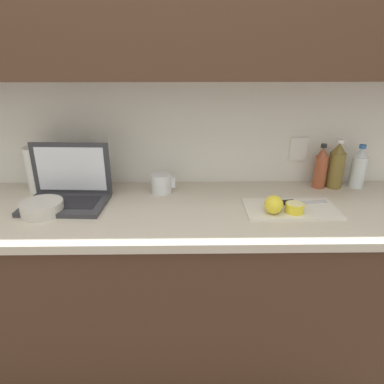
{
  "coord_description": "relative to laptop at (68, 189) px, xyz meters",
  "views": [
    {
      "loc": [
        0.13,
        -1.38,
        1.52
      ],
      "look_at": [
        0.15,
        -0.01,
        0.97
      ],
      "focal_mm": 32.0,
      "sensor_mm": 36.0,
      "label": 1
    }
  ],
  "objects": [
    {
      "name": "ground_plane",
      "position": [
        0.42,
        -0.07,
        -0.95
      ],
      "size": [
        12.0,
        12.0,
        0.0
      ],
      "primitive_type": "plane",
      "color": "#564C47",
      "rests_on": "ground"
    },
    {
      "name": "wall_back",
      "position": [
        0.42,
        0.18,
        0.61
      ],
      "size": [
        5.2,
        0.38,
        2.6
      ],
      "color": "white",
      "rests_on": "ground_plane"
    },
    {
      "name": "counter_unit",
      "position": [
        0.4,
        -0.07,
        -0.5
      ],
      "size": [
        2.41,
        0.64,
        0.89
      ],
      "color": "#472D1E",
      "rests_on": "ground_plane"
    },
    {
      "name": "laptop",
      "position": [
        0.0,
        0.0,
        0.0
      ],
      "size": [
        0.37,
        0.26,
        0.26
      ],
      "rotation": [
        0.0,
        0.0,
        -0.05
      ],
      "color": "#333338",
      "rests_on": "counter_unit"
    },
    {
      "name": "cutting_board",
      "position": [
        0.99,
        -0.1,
        -0.06
      ],
      "size": [
        0.4,
        0.22,
        0.01
      ],
      "primitive_type": "cube",
      "color": "silver",
      "rests_on": "counter_unit"
    },
    {
      "name": "knife",
      "position": [
        0.99,
        -0.06,
        -0.05
      ],
      "size": [
        0.27,
        0.07,
        0.02
      ],
      "rotation": [
        0.0,
        0.0,
        0.14
      ],
      "color": "silver",
      "rests_on": "cutting_board"
    },
    {
      "name": "lemon_half_cut",
      "position": [
        0.99,
        -0.14,
        -0.03
      ],
      "size": [
        0.08,
        0.08,
        0.04
      ],
      "color": "yellow",
      "rests_on": "cutting_board"
    },
    {
      "name": "lemon_whole_beside",
      "position": [
        0.9,
        -0.15,
        -0.01
      ],
      "size": [
        0.08,
        0.08,
        0.08
      ],
      "color": "yellow",
      "rests_on": "cutting_board"
    },
    {
      "name": "bottle_green_soda",
      "position": [
        1.21,
        0.17,
        0.04
      ],
      "size": [
        0.06,
        0.06,
        0.22
      ],
      "color": "#A34C2D",
      "rests_on": "counter_unit"
    },
    {
      "name": "bottle_oil_tall",
      "position": [
        1.29,
        0.17,
        0.05
      ],
      "size": [
        0.08,
        0.08,
        0.25
      ],
      "color": "olive",
      "rests_on": "counter_unit"
    },
    {
      "name": "bottle_water_clear",
      "position": [
        1.4,
        0.17,
        0.04
      ],
      "size": [
        0.07,
        0.07,
        0.22
      ],
      "color": "silver",
      "rests_on": "counter_unit"
    },
    {
      "name": "measuring_cup",
      "position": [
        0.41,
        0.11,
        -0.01
      ],
      "size": [
        0.12,
        0.1,
        0.1
      ],
      "color": "silver",
      "rests_on": "counter_unit"
    },
    {
      "name": "bowl_white",
      "position": [
        -0.07,
        -0.12,
        -0.03
      ],
      "size": [
        0.18,
        0.18,
        0.05
      ],
      "color": "beige",
      "rests_on": "counter_unit"
    },
    {
      "name": "paper_towel_roll",
      "position": [
        -0.18,
        0.15,
        0.05
      ],
      "size": [
        0.12,
        0.12,
        0.22
      ],
      "color": "white",
      "rests_on": "counter_unit"
    }
  ]
}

